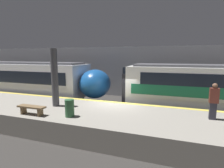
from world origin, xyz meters
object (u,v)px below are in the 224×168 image
object	(u,v)px
person_waiting	(214,101)
platform_bench	(32,108)
trash_bin	(70,108)
support_pillar_near	(55,78)
train_modern	(19,80)

from	to	relation	value
person_waiting	platform_bench	distance (m)	8.74
person_waiting	trash_bin	world-z (taller)	person_waiting
support_pillar_near	trash_bin	xyz separation A→B (m)	(1.82, -1.37, -1.25)
support_pillar_near	platform_bench	distance (m)	2.21
train_modern	trash_bin	world-z (taller)	train_modern
support_pillar_near	train_modern	world-z (taller)	support_pillar_near
support_pillar_near	person_waiting	distance (m)	8.34
trash_bin	support_pillar_near	bearing A→B (deg)	142.98
train_modern	person_waiting	xyz separation A→B (m)	(15.44, -3.72, 0.19)
support_pillar_near	trash_bin	size ratio (longest dim) A/B	3.94
platform_bench	trash_bin	xyz separation A→B (m)	(1.96, 0.38, 0.09)
support_pillar_near	platform_bench	xyz separation A→B (m)	(-0.15, -1.75, -1.34)
person_waiting	platform_bench	size ratio (longest dim) A/B	1.13
support_pillar_near	trash_bin	bearing A→B (deg)	-37.02
person_waiting	platform_bench	bearing A→B (deg)	-165.45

